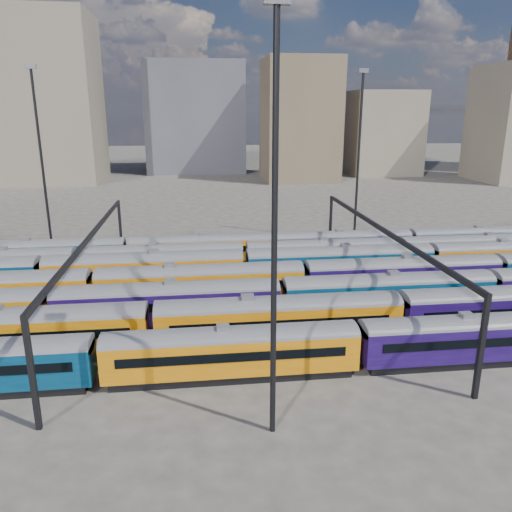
{
  "coord_description": "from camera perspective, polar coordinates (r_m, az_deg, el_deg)",
  "views": [
    {
      "loc": [
        -9.38,
        -49.4,
        19.9
      ],
      "look_at": [
        -2.46,
        7.75,
        3.0
      ],
      "focal_mm": 35.0,
      "sensor_mm": 36.0,
      "label": 1
    }
  ],
  "objects": [
    {
      "name": "mast_1",
      "position": [
        74.55,
        -23.35,
        10.49
      ],
      "size": [
        1.4,
        0.5,
        25.6
      ],
      "color": "black",
      "rests_on": "ground"
    },
    {
      "name": "rake_1",
      "position": [
        46.43,
        16.08,
        -5.91
      ],
      "size": [
        130.05,
        3.17,
        5.35
      ],
      "color": "black",
      "rests_on": "ground"
    },
    {
      "name": "gantry_1",
      "position": [
        52.2,
        -18.41,
        0.96
      ],
      "size": [
        0.35,
        40.35,
        8.03
      ],
      "color": "black",
      "rests_on": "ground"
    },
    {
      "name": "gantry_2",
      "position": [
        54.66,
        14.09,
        1.98
      ],
      "size": [
        0.35,
        40.35,
        8.03
      ],
      "color": "black",
      "rests_on": "ground"
    },
    {
      "name": "rake_3",
      "position": [
        53.44,
        5.5,
        -2.36
      ],
      "size": [
        130.6,
        3.18,
        5.37
      ],
      "color": "black",
      "rests_on": "ground"
    },
    {
      "name": "ground",
      "position": [
        54.07,
        3.59,
        -5.26
      ],
      "size": [
        500.0,
        500.0,
        0.0
      ],
      "primitive_type": "plane",
      "color": "#433F39",
      "rests_on": "ground"
    },
    {
      "name": "mast_2",
      "position": [
        28.37,
        2.14,
        4.28
      ],
      "size": [
        1.4,
        0.5,
        25.6
      ],
      "color": "black",
      "rests_on": "ground"
    },
    {
      "name": "rake_6",
      "position": [
        66.71,
        -6.25,
        1.13
      ],
      "size": [
        134.73,
        2.82,
        4.73
      ],
      "color": "black",
      "rests_on": "ground"
    },
    {
      "name": "mast_3",
      "position": [
        77.57,
        11.68,
        11.65
      ],
      "size": [
        1.4,
        0.5,
        25.6
      ],
      "color": "black",
      "rests_on": "ground"
    },
    {
      "name": "rake_2",
      "position": [
        51.07,
        14.86,
        -3.81
      ],
      "size": [
        149.69,
        3.13,
        5.27
      ],
      "color": "black",
      "rests_on": "ground"
    },
    {
      "name": "rake_0",
      "position": [
        40.42,
        11.63,
        -9.4
      ],
      "size": [
        119.0,
        2.9,
        4.88
      ],
      "color": "black",
      "rests_on": "ground"
    },
    {
      "name": "rake_4",
      "position": [
        57.24,
        -1.31,
        -0.93
      ],
      "size": [
        133.7,
        3.26,
        5.5
      ],
      "color": "black",
      "rests_on": "ground"
    },
    {
      "name": "rake_5",
      "position": [
        62.13,
        -1.32,
        0.19
      ],
      "size": [
        120.49,
        2.94,
        4.94
      ],
      "color": "black",
      "rests_on": "ground"
    }
  ]
}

